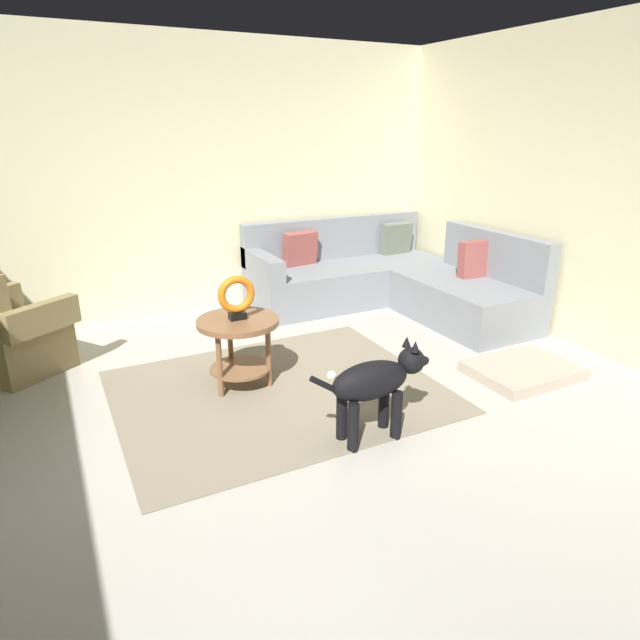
% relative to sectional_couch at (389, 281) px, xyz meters
% --- Properties ---
extents(ground_plane, '(6.00, 6.00, 0.10)m').
position_rel_sectional_couch_xyz_m(ground_plane, '(-1.99, -2.01, -0.34)').
color(ground_plane, '#B7B2A8').
extents(wall_back, '(6.00, 0.12, 2.70)m').
position_rel_sectional_couch_xyz_m(wall_back, '(-1.99, 0.93, 1.06)').
color(wall_back, beige).
rests_on(wall_back, ground_plane).
extents(area_rug, '(2.30, 1.90, 0.01)m').
position_rel_sectional_couch_xyz_m(area_rug, '(-1.84, -1.31, -0.29)').
color(area_rug, gray).
rests_on(area_rug, ground_plane).
extents(sectional_couch, '(2.20, 2.25, 0.88)m').
position_rel_sectional_couch_xyz_m(sectional_couch, '(0.00, 0.00, 0.00)').
color(sectional_couch, gray).
rests_on(sectional_couch, ground_plane).
extents(armchair, '(0.95, 1.00, 0.88)m').
position_rel_sectional_couch_xyz_m(armchair, '(-3.56, -0.07, 0.03)').
color(armchair, olive).
rests_on(armchair, ground_plane).
extents(side_table, '(0.60, 0.60, 0.54)m').
position_rel_sectional_couch_xyz_m(side_table, '(-2.05, -1.10, 0.12)').
color(side_table, brown).
rests_on(side_table, ground_plane).
extents(torus_sculpture, '(0.28, 0.08, 0.33)m').
position_rel_sectional_couch_xyz_m(torus_sculpture, '(-2.05, -1.10, 0.42)').
color(torus_sculpture, black).
rests_on(torus_sculpture, side_table).
extents(dog_bed_mat, '(0.80, 0.60, 0.09)m').
position_rel_sectional_couch_xyz_m(dog_bed_mat, '(-0.01, -1.93, -0.25)').
color(dog_bed_mat, '#B2A38E').
rests_on(dog_bed_mat, ground_plane).
extents(dog, '(0.85, 0.22, 0.63)m').
position_rel_sectional_couch_xyz_m(dog, '(-1.54, -2.16, 0.09)').
color(dog, black).
rests_on(dog, ground_plane).
extents(dog_toy_ball, '(0.07, 0.07, 0.07)m').
position_rel_sectional_couch_xyz_m(dog_toy_ball, '(-1.39, -1.31, -0.26)').
color(dog_toy_ball, silver).
rests_on(dog_toy_ball, ground_plane).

